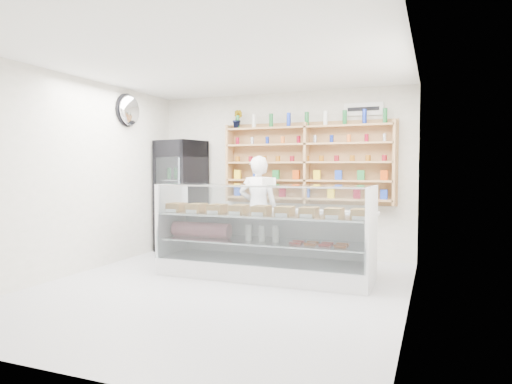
% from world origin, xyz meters
% --- Properties ---
extents(room, '(5.00, 5.00, 5.00)m').
position_xyz_m(room, '(0.00, 0.00, 1.40)').
color(room, '#B3B3B8').
rests_on(room, ground).
extents(display_counter, '(2.95, 0.88, 1.28)m').
position_xyz_m(display_counter, '(0.31, 0.82, 0.35)').
color(display_counter, white).
rests_on(display_counter, floor).
extents(shop_worker, '(0.71, 0.55, 1.70)m').
position_xyz_m(shop_worker, '(-0.18, 1.87, 0.85)').
color(shop_worker, white).
rests_on(shop_worker, floor).
extents(drinks_cooler, '(0.84, 0.83, 2.00)m').
position_xyz_m(drinks_cooler, '(-1.77, 2.13, 1.00)').
color(drinks_cooler, black).
rests_on(drinks_cooler, floor).
extents(wall_shelving, '(2.84, 0.28, 1.33)m').
position_xyz_m(wall_shelving, '(0.50, 2.34, 1.59)').
color(wall_shelving, tan).
rests_on(wall_shelving, back_wall).
extents(potted_plant, '(0.18, 0.14, 0.32)m').
position_xyz_m(potted_plant, '(-0.75, 2.34, 2.36)').
color(potted_plant, '#1E6626').
rests_on(potted_plant, wall_shelving).
extents(security_mirror, '(0.15, 0.50, 0.50)m').
position_xyz_m(security_mirror, '(-2.17, 1.20, 2.45)').
color(security_mirror, silver).
rests_on(security_mirror, left_wall).
extents(wall_sign, '(0.62, 0.03, 0.20)m').
position_xyz_m(wall_sign, '(1.40, 2.47, 2.45)').
color(wall_sign, white).
rests_on(wall_sign, back_wall).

